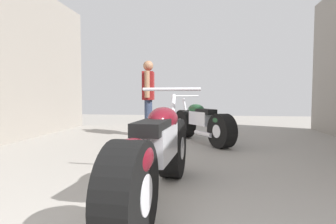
% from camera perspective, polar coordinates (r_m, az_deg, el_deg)
% --- Properties ---
extents(ground_plane, '(16.29, 16.29, 0.00)m').
position_cam_1_polar(ground_plane, '(4.05, 2.06, -9.19)').
color(ground_plane, gray).
extents(motorcycle_maroon_cruiser, '(0.62, 2.08, 0.97)m').
position_cam_1_polar(motorcycle_maroon_cruiser, '(2.30, -2.50, -8.74)').
color(motorcycle_maroon_cruiser, black).
rests_on(motorcycle_maroon_cruiser, ground_plane).
extents(motorcycle_black_naked, '(1.19, 1.71, 0.88)m').
position_cam_1_polar(motorcycle_black_naked, '(5.25, 7.02, -2.29)').
color(motorcycle_black_naked, black).
rests_on(motorcycle_black_naked, ground_plane).
extents(mechanic_in_blue, '(0.28, 0.66, 1.62)m').
position_cam_1_polar(mechanic_in_blue, '(6.04, -4.05, 3.79)').
color(mechanic_in_blue, '#2D3851').
rests_on(mechanic_in_blue, ground_plane).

